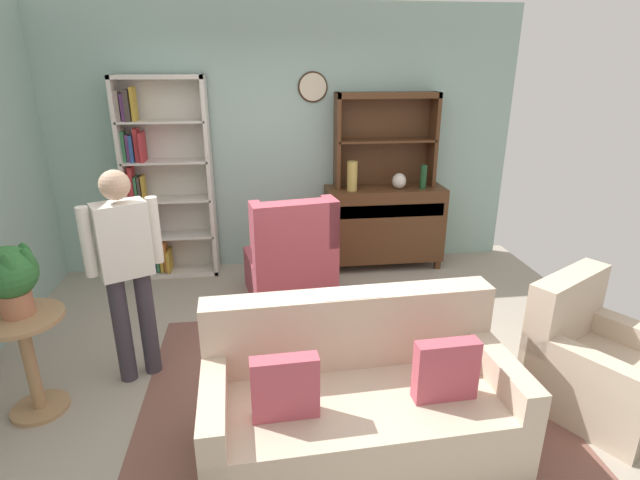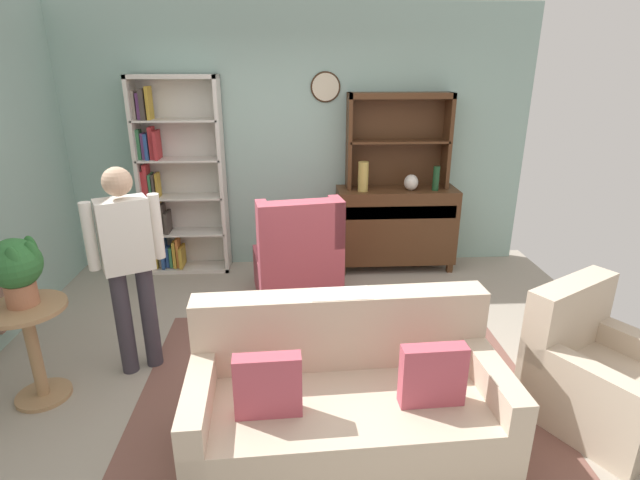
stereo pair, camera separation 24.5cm
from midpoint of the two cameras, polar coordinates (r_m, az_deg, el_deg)
ground_plane at (r=3.95m, az=0.50°, el=-14.26°), size 5.40×4.60×0.02m
wall_back at (r=5.45m, az=-0.86°, el=11.45°), size 5.00×0.09×2.80m
area_rug at (r=3.72m, az=4.02°, el=-16.55°), size 2.80×2.15×0.01m
bookshelf at (r=5.47m, az=-15.28°, el=6.45°), size 0.90×0.30×2.10m
sideboard at (r=5.54m, az=10.02°, el=1.75°), size 1.30×0.45×0.92m
sideboard_hutch at (r=5.41m, az=10.44°, el=12.73°), size 1.10×0.26×1.00m
vase_tall at (r=5.24m, az=6.39°, el=7.33°), size 0.11×0.11×0.31m
vase_round at (r=5.37m, az=11.85°, el=6.57°), size 0.15×0.15×0.17m
bottle_wine at (r=5.42m, az=14.62°, el=6.94°), size 0.07×0.07×0.26m
couch_floral at (r=3.07m, az=5.42°, el=-18.43°), size 1.84×0.93×0.90m
armchair_floral at (r=3.81m, az=31.20°, el=-13.66°), size 1.04×1.05×0.88m
wingback_chair at (r=4.75m, az=-1.14°, el=-2.66°), size 0.90×0.92×1.05m
plant_stand at (r=3.83m, az=-28.90°, el=-10.44°), size 0.52×0.52×0.71m
potted_plant_large at (r=3.63m, az=-30.21°, el=-2.77°), size 0.33×0.33×0.46m
person_reading at (r=3.69m, az=-19.69°, el=-1.99°), size 0.50×0.33×1.56m
coffee_table at (r=3.79m, az=7.51°, el=-9.63°), size 0.80×0.50×0.42m
book_stack at (r=3.70m, az=6.88°, el=-8.49°), size 0.17×0.14×0.08m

